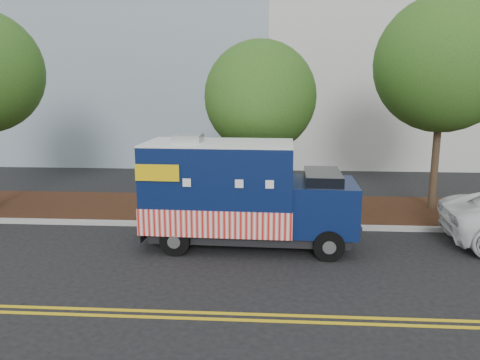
{
  "coord_description": "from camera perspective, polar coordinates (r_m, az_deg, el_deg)",
  "views": [
    {
      "loc": [
        2.2,
        -13.15,
        4.54
      ],
      "look_at": [
        1.27,
        0.6,
        1.74
      ],
      "focal_mm": 35.0,
      "sensor_mm": 36.0,
      "label": 1
    }
  ],
  "objects": [
    {
      "name": "curb",
      "position": [
        15.37,
        -4.55,
        -5.45
      ],
      "size": [
        120.0,
        0.18,
        0.15
      ],
      "primitive_type": "cube",
      "color": "#9E9E99",
      "rests_on": "ground"
    },
    {
      "name": "ground",
      "position": [
        14.08,
        -5.38,
        -7.39
      ],
      "size": [
        120.0,
        120.0,
        0.0
      ],
      "primitive_type": "plane",
      "color": "black",
      "rests_on": "ground"
    },
    {
      "name": "mulch_strip",
      "position": [
        17.37,
        -3.55,
        -3.44
      ],
      "size": [
        120.0,
        4.0,
        0.15
      ],
      "primitive_type": "cube",
      "color": "black",
      "rests_on": "ground"
    },
    {
      "name": "food_truck",
      "position": [
        13.29,
        -0.24,
        -1.99
      ],
      "size": [
        6.14,
        2.5,
        3.19
      ],
      "rotation": [
        0.0,
        0.0,
        -0.04
      ],
      "color": "black",
      "rests_on": "ground"
    },
    {
      "name": "tree_b",
      "position": [
        16.51,
        2.47,
        10.08
      ],
      "size": [
        3.91,
        3.91,
        6.1
      ],
      "color": "#38281C",
      "rests_on": "ground"
    },
    {
      "name": "centerline_far",
      "position": [
        9.83,
        -9.9,
        -16.16
      ],
      "size": [
        120.0,
        0.1,
        0.01
      ],
      "primitive_type": "cube",
      "color": "gold",
      "rests_on": "ground"
    },
    {
      "name": "sign_post",
      "position": [
        15.92,
        -9.77,
        -0.8
      ],
      "size": [
        0.06,
        0.06,
        2.4
      ],
      "primitive_type": "cube",
      "color": "#473828",
      "rests_on": "ground"
    },
    {
      "name": "centerline_near",
      "position": [
        10.05,
        -9.56,
        -15.51
      ],
      "size": [
        120.0,
        0.1,
        0.01
      ],
      "primitive_type": "cube",
      "color": "gold",
      "rests_on": "ground"
    },
    {
      "name": "tree_c",
      "position": [
        17.92,
        23.53,
        12.81
      ],
      "size": [
        4.69,
        4.69,
        7.6
      ],
      "color": "#38281C",
      "rests_on": "ground"
    }
  ]
}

